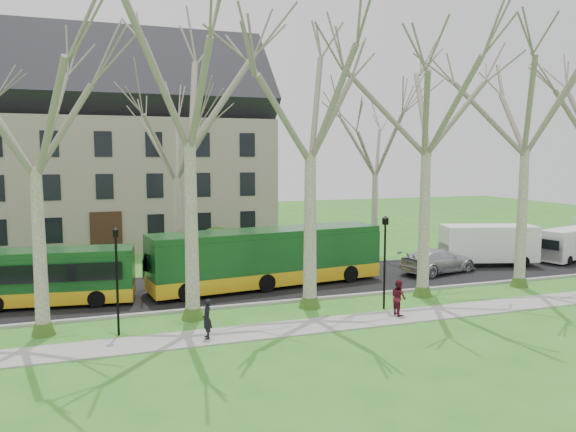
# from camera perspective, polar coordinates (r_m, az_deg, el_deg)

# --- Properties ---
(ground) EXTENTS (120.00, 120.00, 0.00)m
(ground) POSITION_cam_1_polar(r_m,az_deg,el_deg) (25.87, -3.31, -9.98)
(ground) COLOR #337922
(ground) RESTS_ON ground
(sidewalk) EXTENTS (70.00, 2.00, 0.06)m
(sidewalk) POSITION_cam_1_polar(r_m,az_deg,el_deg) (23.57, -1.61, -11.52)
(sidewalk) COLOR gray
(sidewalk) RESTS_ON ground
(road) EXTENTS (80.00, 8.00, 0.06)m
(road) POSITION_cam_1_polar(r_m,az_deg,el_deg) (31.02, -6.11, -7.22)
(road) COLOR black
(road) RESTS_ON ground
(curb) EXTENTS (80.00, 0.25, 0.14)m
(curb) POSITION_cam_1_polar(r_m,az_deg,el_deg) (27.25, -4.18, -9.00)
(curb) COLOR #A5A39E
(curb) RESTS_ON ground
(building) EXTENTS (26.50, 12.20, 16.00)m
(building) POSITION_cam_1_polar(r_m,az_deg,el_deg) (47.93, -18.40, 6.90)
(building) COLOR gray
(building) RESTS_ON ground
(tree_row_verge) EXTENTS (49.00, 7.00, 14.00)m
(tree_row_verge) POSITION_cam_1_polar(r_m,az_deg,el_deg) (25.14, -3.60, 5.72)
(tree_row_verge) COLOR gray
(tree_row_verge) RESTS_ON ground
(tree_row_far) EXTENTS (33.00, 7.00, 12.00)m
(tree_row_far) POSITION_cam_1_polar(r_m,az_deg,el_deg) (35.36, -10.36, 4.13)
(tree_row_far) COLOR gray
(tree_row_far) RESTS_ON ground
(lamp_row) EXTENTS (36.22, 0.22, 4.30)m
(lamp_row) POSITION_cam_1_polar(r_m,az_deg,el_deg) (24.34, -2.70, -4.78)
(lamp_row) COLOR black
(lamp_row) RESTS_ON ground
(hedges) EXTENTS (30.60, 8.60, 2.00)m
(hedges) POSITION_cam_1_polar(r_m,az_deg,el_deg) (38.48, -15.83, -3.33)
(hedges) COLOR #1A5A19
(hedges) RESTS_ON ground
(bus_lead) EXTENTS (11.25, 3.71, 2.76)m
(bus_lead) POSITION_cam_1_polar(r_m,az_deg,el_deg) (29.70, -26.14, -5.64)
(bus_lead) COLOR #13451B
(bus_lead) RESTS_ON road
(bus_follow) EXTENTS (13.17, 4.29, 3.23)m
(bus_follow) POSITION_cam_1_polar(r_m,az_deg,el_deg) (30.76, -2.06, -4.17)
(bus_follow) COLOR #13451B
(bus_follow) RESTS_ON road
(sedan) EXTENTS (5.49, 3.22, 1.49)m
(sedan) POSITION_cam_1_polar(r_m,az_deg,el_deg) (35.55, 15.00, -4.40)
(sedan) COLOR silver
(sedan) RESTS_ON road
(van_a) EXTENTS (6.33, 3.76, 2.60)m
(van_a) POSITION_cam_1_polar(r_m,az_deg,el_deg) (38.93, 19.68, -2.82)
(van_a) COLOR white
(van_a) RESTS_ON road
(van_b) EXTENTS (5.33, 3.08, 2.19)m
(van_b) POSITION_cam_1_polar(r_m,az_deg,el_deg) (42.72, 26.77, -2.62)
(van_b) COLOR white
(van_b) RESTS_ON road
(pedestrian_a) EXTENTS (0.38, 0.57, 1.56)m
(pedestrian_a) POSITION_cam_1_polar(r_m,az_deg,el_deg) (22.49, -8.23, -10.30)
(pedestrian_a) COLOR black
(pedestrian_a) RESTS_ON sidewalk
(pedestrian_b) EXTENTS (0.62, 0.79, 1.60)m
(pedestrian_b) POSITION_cam_1_polar(r_m,az_deg,el_deg) (25.89, 11.17, -8.11)
(pedestrian_b) COLOR #561323
(pedestrian_b) RESTS_ON sidewalk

